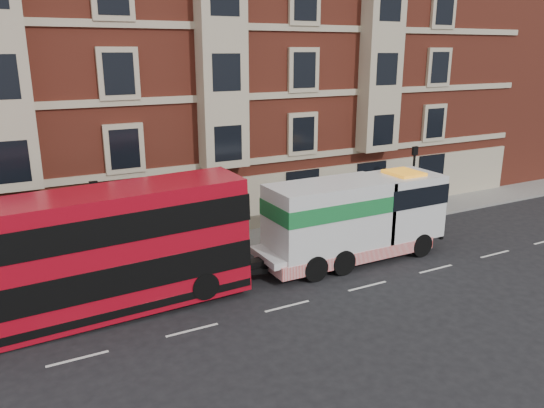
# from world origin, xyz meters

# --- Properties ---
(ground) EXTENTS (120.00, 120.00, 0.00)m
(ground) POSITION_xyz_m (0.00, 0.00, 0.00)
(ground) COLOR black
(ground) RESTS_ON ground
(sidewalk) EXTENTS (90.00, 3.00, 0.15)m
(sidewalk) POSITION_xyz_m (0.00, 7.50, 0.07)
(sidewalk) COLOR slate
(sidewalk) RESTS_ON ground
(victorian_terrace) EXTENTS (45.00, 12.00, 20.40)m
(victorian_terrace) POSITION_xyz_m (0.50, 15.00, 10.07)
(victorian_terrace) COLOR maroon
(victorian_terrace) RESTS_ON ground
(filler_east) EXTENTS (18.00, 10.00, 19.00)m
(filler_east) POSITION_xyz_m (32.00, 14.00, 9.43)
(filler_east) COLOR maroon
(filler_east) RESTS_ON ground
(lamp_post_west) EXTENTS (0.35, 0.15, 4.35)m
(lamp_post_west) POSITION_xyz_m (-6.00, 6.20, 2.68)
(lamp_post_west) COLOR black
(lamp_post_west) RESTS_ON sidewalk
(lamp_post_east) EXTENTS (0.35, 0.15, 4.35)m
(lamp_post_east) POSITION_xyz_m (12.00, 6.20, 2.68)
(lamp_post_east) COLOR black
(lamp_post_east) RESTS_ON sidewalk
(double_decker_bus) EXTENTS (12.03, 2.76, 4.87)m
(double_decker_bus) POSITION_xyz_m (-6.93, 2.80, 2.58)
(double_decker_bus) COLOR #A90919
(double_decker_bus) RESTS_ON ground
(tow_truck) EXTENTS (9.63, 2.85, 4.01)m
(tow_truck) POSITION_xyz_m (5.13, 2.80, 2.13)
(tow_truck) COLOR silver
(tow_truck) RESTS_ON ground
(pedestrian) EXTENTS (0.71, 0.64, 1.63)m
(pedestrian) POSITION_xyz_m (-5.68, 6.51, 0.96)
(pedestrian) COLOR #1B1A34
(pedestrian) RESTS_ON sidewalk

